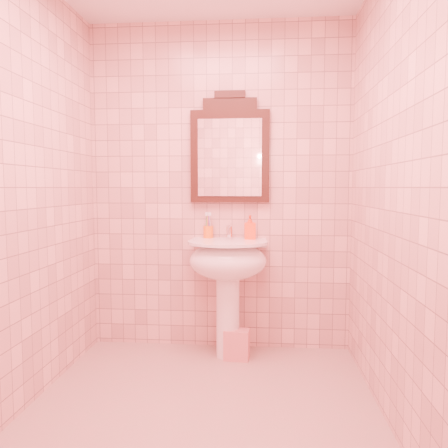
# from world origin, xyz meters

# --- Properties ---
(floor) EXTENTS (2.20, 2.20, 0.00)m
(floor) POSITION_xyz_m (0.00, 0.00, 0.00)
(floor) COLOR tan
(floor) RESTS_ON ground
(back_wall) EXTENTS (2.00, 0.02, 2.50)m
(back_wall) POSITION_xyz_m (0.00, 1.10, 1.25)
(back_wall) COLOR beige
(back_wall) RESTS_ON floor
(pedestal_sink) EXTENTS (0.58, 0.58, 0.86)m
(pedestal_sink) POSITION_xyz_m (0.08, 0.87, 0.66)
(pedestal_sink) COLOR white
(pedestal_sink) RESTS_ON floor
(faucet) EXTENTS (0.04, 0.16, 0.11)m
(faucet) POSITION_xyz_m (0.08, 1.01, 0.92)
(faucet) COLOR white
(faucet) RESTS_ON pedestal_sink
(mirror) EXTENTS (0.60, 0.06, 0.83)m
(mirror) POSITION_xyz_m (0.08, 1.07, 1.52)
(mirror) COLOR black
(mirror) RESTS_ON back_wall
(toothbrush_cup) EXTENTS (0.07, 0.07, 0.17)m
(toothbrush_cup) POSITION_xyz_m (-0.08, 1.05, 0.91)
(toothbrush_cup) COLOR orange
(toothbrush_cup) RESTS_ON pedestal_sink
(soap_dispenser) EXTENTS (0.09, 0.09, 0.18)m
(soap_dispenser) POSITION_xyz_m (0.24, 1.00, 0.95)
(soap_dispenser) COLOR #FF3F15
(soap_dispenser) RESTS_ON pedestal_sink
(towel) EXTENTS (0.19, 0.13, 0.22)m
(towel) POSITION_xyz_m (0.15, 0.83, 0.11)
(towel) COLOR pink
(towel) RESTS_ON floor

